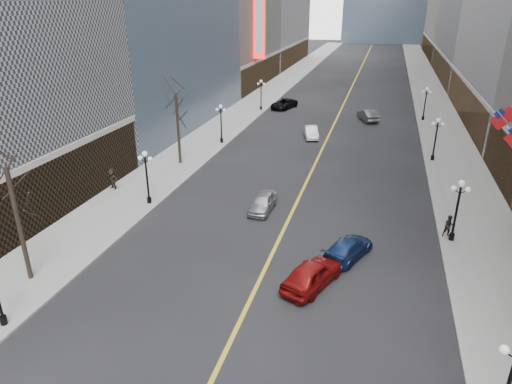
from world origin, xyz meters
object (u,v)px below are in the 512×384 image
Objects in this scene: streetlamp_east_2 at (436,135)px; car_sb_mid at (312,274)px; car_sb_near at (348,248)px; car_sb_far at (368,115)px; streetlamp_east_3 at (426,100)px; car_nb_mid at (311,132)px; car_nb_far at (284,104)px; streetlamp_east_0 at (511,376)px; streetlamp_west_3 at (261,92)px; streetlamp_east_1 at (458,204)px; streetlamp_west_2 at (221,120)px; car_nb_near at (263,202)px.

streetlamp_east_2 is 0.94× the size of car_sb_mid.
car_sb_near is 37.97m from car_sb_far.
streetlamp_east_3 is at bearing -79.38° from car_sb_mid.
car_nb_far is (-6.72, 14.97, 0.05)m from car_nb_mid.
streetlamp_east_0 and streetlamp_west_3 have the same top height.
streetlamp_east_0 is at bearing -90.00° from streetlamp_east_3.
streetlamp_east_1 and streetlamp_east_3 have the same top height.
car_sb_near is at bearing -55.29° from car_nb_far.
streetlamp_east_0 is 1.00× the size of streetlamp_west_2.
car_sb_mid is at bearing -58.75° from car_nb_far.
streetlamp_west_3 is 0.94× the size of car_sb_far.
streetlamp_east_1 is 43.05m from streetlamp_west_3.
car_nb_far is (3.08, 20.31, -2.16)m from streetlamp_west_2.
car_nb_mid is 0.79× the size of car_nb_far.
streetlamp_east_1 is 43.51m from car_nb_far.
streetlamp_west_3 is at bearing -30.24° from car_sb_far.
car_sb_mid is at bearing 137.22° from streetlamp_east_0.
car_nb_far is 13.74m from car_sb_far.
streetlamp_east_1 is 1.10× the size of car_nb_near.
streetlamp_east_3 is 23.60m from streetlamp_west_3.
car_sb_near is (-6.88, 11.90, -2.23)m from streetlamp_east_0.
car_nb_far is (-6.34, 36.86, 0.05)m from car_nb_near.
streetlamp_west_2 reaches higher than car_nb_mid.
streetlamp_east_1 is at bearing 79.85° from car_sb_far.
car_sb_far is at bearing 98.57° from streetlamp_east_0.
streetlamp_east_3 is at bearing 10.45° from car_nb_far.
car_nb_far reaches higher than car_nb_mid.
car_sb_near is at bearing -92.78° from car_sb_mid.
car_sb_mid is (5.53, -9.44, 0.12)m from car_nb_near.
car_nb_near is 0.89× the size of car_sb_near.
streetlamp_east_3 is at bearing 173.21° from car_sb_far.
streetlamp_east_0 is at bearing -86.01° from car_nb_mid.
streetlamp_east_0 and streetlamp_west_2 have the same top height.
car_nb_far is at bearing 173.58° from streetlamp_east_3.
car_nb_mid reaches higher than car_sb_near.
streetlamp_east_3 is 1.10× the size of car_nb_near.
streetlamp_east_0 and streetlamp_east_3 have the same top height.
car_nb_near is (9.42, -34.55, -2.20)m from streetlamp_west_3.
streetlamp_east_1 is 1.00× the size of streetlamp_east_2.
streetlamp_east_0 is 1.00× the size of streetlamp_east_1.
car_sb_far is at bearing -164.12° from streetlamp_east_3.
streetlamp_east_2 is 14.96m from car_nb_mid.
car_sb_far reaches higher than car_nb_far.
streetlamp_east_3 reaches higher than car_sb_near.
streetlamp_west_2 is (-23.60, 0.00, 0.00)m from streetlamp_east_2.
streetlamp_east_2 is at bearing -90.00° from streetlamp_east_3.
car_sb_far is (-7.52, 49.86, -2.11)m from streetlamp_east_0.
streetlamp_west_2 is at bearing -81.75° from car_nb_far.
car_sb_mid reaches higher than car_sb_far.
streetlamp_west_3 is 16.16m from car_nb_mid.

